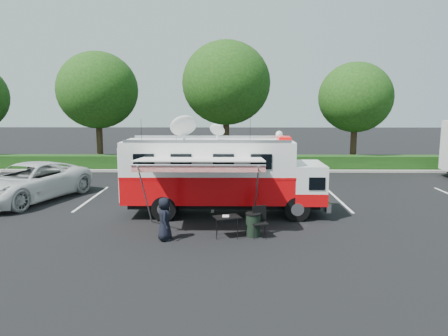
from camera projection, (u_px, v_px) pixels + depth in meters
The scene contains 10 objects.
ground_plane at pixel (224, 214), 18.33m from camera, with size 120.00×120.00×0.00m, color black.
back_border at pixel (243, 97), 30.30m from camera, with size 60.00×6.14×8.87m.
stall_lines at pixel (214, 198), 21.30m from camera, with size 24.12×5.50×0.01m.
command_truck at pixel (222, 174), 18.07m from camera, with size 8.33×2.29×4.00m.
awning at pixel (200, 162), 15.59m from camera, with size 4.55×2.37×2.75m.
white_suv at pixel (29, 201), 20.85m from camera, with size 2.98×6.46×1.80m, color silver.
person at pixel (165, 240), 14.97m from camera, with size 0.73×0.48×1.50m, color black.
folding_table at pixel (227, 218), 15.18m from camera, with size 1.05×0.90×0.75m.
folding_chair at pixel (259, 219), 15.28m from camera, with size 0.64×0.67×1.08m.
trash_bin at pixel (253, 225), 15.36m from camera, with size 0.55×0.55×0.83m.
Camera 1 is at (0.22, -17.81, 4.74)m, focal length 35.00 mm.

